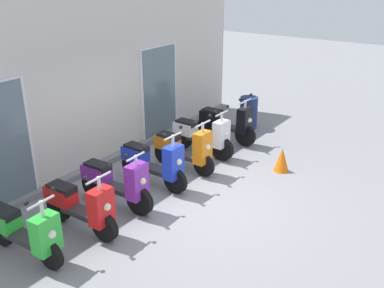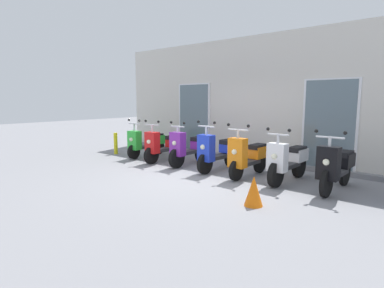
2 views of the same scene
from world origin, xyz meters
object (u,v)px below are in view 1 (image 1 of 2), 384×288
scooter_white (202,135)px  scooter_green (24,230)px  scooter_red (81,206)px  trash_bin (249,112)px  scooter_orange (185,148)px  traffic_cone (282,160)px  scooter_purple (116,182)px  scooter_black (227,122)px  scooter_blue (154,162)px

scooter_white → scooter_green: bearing=-179.9°
scooter_red → trash_bin: (5.93, 0.15, -0.04)m
scooter_orange → traffic_cone: 2.05m
scooter_green → scooter_white: scooter_white is taller
scooter_purple → scooter_white: (2.82, 0.06, -0.01)m
scooter_orange → scooter_green: bearing=177.5°
scooter_green → scooter_red: 0.96m
scooter_white → scooter_black: bearing=-2.7°
scooter_red → traffic_cone: bearing=-23.4°
scooter_purple → scooter_black: size_ratio=0.99×
scooter_blue → scooter_black: (2.84, 0.05, 0.01)m
scooter_red → scooter_black: size_ratio=0.95×
scooter_white → trash_bin: (2.21, 0.00, -0.05)m
scooter_blue → traffic_cone: bearing=-40.6°
scooter_blue → scooter_orange: (0.92, -0.07, -0.00)m
scooter_red → scooter_orange: 2.82m
scooter_orange → scooter_purple: bearing=176.8°
scooter_red → traffic_cone: size_ratio=2.99×
scooter_orange → trash_bin: size_ratio=1.80×
scooter_green → trash_bin: size_ratio=1.82×
scooter_blue → scooter_black: bearing=1.0°
scooter_black → scooter_orange: bearing=-176.4°
scooter_purple → traffic_cone: 3.56m
traffic_cone → trash_bin: trash_bin is taller
scooter_orange → scooter_black: (1.92, 0.12, 0.01)m
scooter_orange → trash_bin: bearing=3.2°
scooter_blue → trash_bin: scooter_blue is taller
scooter_red → traffic_cone: (3.96, -1.71, -0.21)m
scooter_black → trash_bin: 1.20m
scooter_blue → traffic_cone: size_ratio=3.11×
scooter_green → scooter_orange: (3.77, -0.16, 0.03)m
scooter_white → scooter_blue: bearing=-176.9°
scooter_purple → trash_bin: (5.03, 0.07, -0.06)m
scooter_red → scooter_blue: 1.91m
scooter_green → scooter_blue: bearing=-1.8°
scooter_purple → scooter_green: bearing=178.3°
scooter_blue → scooter_white: (1.82, 0.10, -0.03)m
traffic_cone → trash_bin: (1.97, 1.86, 0.16)m
scooter_green → traffic_cone: size_ratio=2.97×
scooter_red → scooter_black: scooter_black is taller
scooter_white → traffic_cone: 1.89m
scooter_green → scooter_red: scooter_red is taller
scooter_red → scooter_white: bearing=2.3°
scooter_orange → scooter_black: 1.92m
scooter_orange → traffic_cone: size_ratio=2.93×
scooter_green → traffic_cone: bearing=-20.7°
scooter_blue → trash_bin: 4.03m
scooter_purple → trash_bin: size_ratio=1.92×
scooter_white → trash_bin: 2.21m
scooter_blue → scooter_black: size_ratio=0.99×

